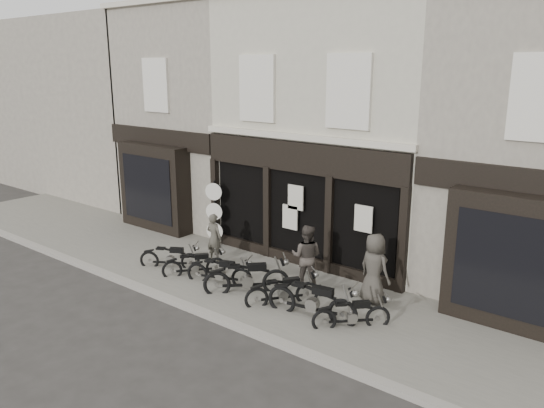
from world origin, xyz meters
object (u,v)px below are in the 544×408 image
Objects in this scene: motorcycle_0 at (171,259)px; advert_sign_post at (215,217)px; man_left at (214,238)px; man_right at (374,268)px; motorcycle_1 at (195,267)px; man_centre at (307,256)px; motorcycle_2 at (220,274)px; motorcycle_4 at (283,294)px; motorcycle_3 at (248,281)px; motorcycle_6 at (352,317)px; motorcycle_5 at (313,304)px.

motorcycle_0 is 0.70× the size of advert_sign_post.
man_right reaches higher than man_left.
motorcycle_1 is 3.40m from man_centre.
motorcycle_4 is at bearing -20.12° from motorcycle_2.
man_centre reaches higher than motorcycle_3.
motorcycle_3 is 3.22m from motorcycle_6.
motorcycle_3 is 2.21m from motorcycle_5.
man_left reaches higher than motorcycle_3.
motorcycle_3 is 0.77× the size of advert_sign_post.
advert_sign_post is at bearing -32.42° from man_centre.
motorcycle_3 is 1.20× the size of man_left.
man_centre is at bearing 10.75° from motorcycle_2.
motorcycle_1 is at bearing 1.70° from man_centre.
man_left reaches higher than motorcycle_6.
man_centre reaches higher than motorcycle_5.
advert_sign_post is at bearing 101.09° from motorcycle_4.
man_left is (-5.57, 1.11, 0.53)m from motorcycle_6.
man_centre is (3.08, 1.29, 0.65)m from motorcycle_1.
motorcycle_6 is 0.84× the size of man_centre.
man_right is (2.97, 1.54, 0.60)m from motorcycle_3.
motorcycle_2 reaches higher than motorcycle_1.
man_left is 3.39m from man_centre.
motorcycle_4 is 2.43m from man_right.
man_right is (5.32, 0.40, 0.15)m from man_left.
motorcycle_4 is 1.11× the size of man_left.
motorcycle_5 is (1.03, -0.17, 0.07)m from motorcycle_4.
motorcycle_5 is at bearing 108.70° from man_centre.
motorcycle_2 is at bearing 137.77° from man_left.
motorcycle_3 is 1.18m from motorcycle_4.
motorcycle_4 is 0.93× the size of man_right.
man_centre is (1.04, 1.28, 0.56)m from motorcycle_3.
motorcycle_1 is at bearing -80.82° from advert_sign_post.
advert_sign_post is (-6.52, 2.13, 0.81)m from motorcycle_6.
motorcycle_2 is at bearing 135.25° from motorcycle_6.
motorcycle_4 reaches higher than motorcycle_2.
motorcycle_3 is (3.05, 0.06, 0.09)m from motorcycle_0.
man_right reaches higher than motorcycle_2.
motorcycle_1 is at bearing 136.13° from motorcycle_3.
motorcycle_2 is at bearing -29.86° from motorcycle_0.
man_left is (-3.53, 1.10, 0.51)m from motorcycle_4.
motorcycle_3 is at bearing -30.26° from motorcycle_0.
motorcycle_5 is 1.93m from man_right.
motorcycle_6 is at bearing -1.63° from motorcycle_5.
motorcycle_3 reaches higher than motorcycle_1.
motorcycle_2 is 1.06× the size of man_centre.
motorcycle_5 is 1.53× the size of man_left.
man_centre is at bearing 105.00° from motorcycle_6.
motorcycle_0 is 0.91× the size of man_right.
motorcycle_4 is at bearing -49.63° from motorcycle_1.
motorcycle_6 is 1.68m from man_right.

